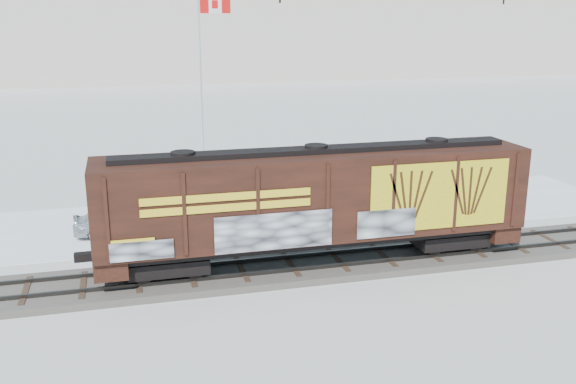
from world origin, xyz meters
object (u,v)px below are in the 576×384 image
object	(u,v)px
flagpole	(204,118)
car_silver	(118,220)
hopper_railcar	(316,198)
car_white	(301,209)
car_dark	(311,208)

from	to	relation	value
flagpole	car_silver	xyz separation A→B (m)	(-5.23, -7.99, -3.45)
hopper_railcar	car_white	xyz separation A→B (m)	(0.98, 5.60, -2.12)
car_silver	car_dark	distance (m)	9.38
car_dark	flagpole	bearing A→B (deg)	44.62
hopper_railcar	car_white	bearing A→B (deg)	80.13
car_white	car_dark	world-z (taller)	car_white
car_silver	hopper_railcar	bearing A→B (deg)	-134.57
hopper_railcar	car_silver	bearing A→B (deg)	139.88
flagpole	car_white	world-z (taller)	flagpole
flagpole	car_dark	world-z (taller)	flagpole
hopper_railcar	flagpole	distance (m)	14.73
car_silver	car_white	bearing A→B (deg)	-100.29
hopper_railcar	car_white	world-z (taller)	hopper_railcar
flagpole	car_silver	distance (m)	10.15
flagpole	car_dark	bearing A→B (deg)	-63.66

